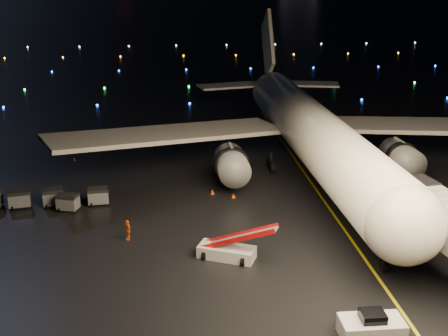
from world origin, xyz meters
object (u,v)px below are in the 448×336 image
Objects in this scene: crew_c at (128,230)px; baggage_cart_2 at (53,197)px; airliner at (306,96)px; baggage_cart_1 at (68,202)px; pushback_tug at (372,325)px; baggage_cart_0 at (98,196)px; belt_loader at (227,240)px; baggage_cart_3 at (19,199)px.

baggage_cart_2 is (-7.85, 8.46, -0.06)m from crew_c.
baggage_cart_1 is (-25.90, -11.27, -7.63)m from airliner.
pushback_tug is at bearing 20.85° from crew_c.
pushback_tug is 30.97m from baggage_cart_0.
pushback_tug is at bearing -96.89° from airliner.
airliner reaches higher than crew_c.
baggage_cart_1 is at bearing -161.58° from baggage_cart_0.
crew_c is at bearing -58.92° from baggage_cart_2.
baggage_cart_2 is (-24.02, 24.08, -0.09)m from pushback_tug.
pushback_tug is 1.97× the size of baggage_cart_2.
airliner is 27.94m from crew_c.
belt_loader reaches higher than baggage_cart_0.
crew_c is 9.03m from baggage_cart_0.
pushback_tug reaches higher than baggage_cart_2.
pushback_tug is at bearing -53.54° from baggage_cart_3.
crew_c is 0.96× the size of baggage_cart_1.
belt_loader is at bearing -49.98° from baggage_cart_2.
crew_c is 9.39m from baggage_cart_1.
airliner is at bearing 84.61° from pushback_tug.
airliner is 33.26m from baggage_cart_3.
crew_c is at bearing -32.73° from baggage_cart_1.
belt_loader is 3.48× the size of baggage_cart_1.
baggage_cart_0 is at bearing -13.22° from baggage_cart_2.
baggage_cart_0 is 4.41m from baggage_cart_2.
baggage_cart_2 is (-16.03, 12.62, -0.77)m from belt_loader.
belt_loader reaches higher than pushback_tug.
pushback_tug is 34.01m from baggage_cart_2.
crew_c reaches higher than baggage_cart_1.
crew_c is 11.54m from baggage_cart_2.
baggage_cart_3 is at bearing 171.09° from belt_loader.
baggage_cart_2 is at bearing 171.79° from baggage_cart_0.
baggage_cart_1 is at bearing -26.37° from baggage_cart_3.
baggage_cart_0 is at bearing 129.84° from pushback_tug.
baggage_cart_0 is at bearing 41.15° from baggage_cart_1.
belt_loader is (-11.52, -22.48, -6.82)m from airliner.
pushback_tug reaches higher than baggage_cart_3.
baggage_cart_3 reaches higher than baggage_cart_1.
baggage_cart_2 is 3.25m from baggage_cart_3.
belt_loader is 3.32× the size of baggage_cart_2.
pushback_tug is 2.06× the size of baggage_cart_1.
belt_loader reaches higher than baggage_cart_1.
baggage_cart_2 is at bearing -9.14° from baggage_cart_3.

